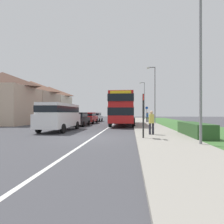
% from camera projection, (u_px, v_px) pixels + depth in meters
% --- Properties ---
extents(ground_plane, '(120.00, 120.00, 0.00)m').
position_uv_depth(ground_plane, '(93.00, 138.00, 10.80)').
color(ground_plane, '#424247').
extents(lane_marking_centre, '(0.14, 60.00, 0.01)m').
position_uv_depth(lane_marking_centre, '(109.00, 127.00, 18.75)').
color(lane_marking_centre, silver).
rests_on(lane_marking_centre, ground_plane).
extents(pavement_near_side, '(3.20, 68.00, 0.12)m').
position_uv_depth(pavement_near_side, '(152.00, 129.00, 16.32)').
color(pavement_near_side, gray).
rests_on(pavement_near_side, ground_plane).
extents(grass_verge_seaward, '(6.00, 68.00, 0.08)m').
position_uv_depth(grass_verge_seaward, '(201.00, 129.00, 15.86)').
color(grass_verge_seaward, '#3D6B33').
rests_on(grass_verge_seaward, ground_plane).
extents(roadside_hedge, '(1.10, 3.99, 0.90)m').
position_uv_depth(roadside_hedge, '(195.00, 130.00, 11.19)').
color(roadside_hedge, '#2D5128').
rests_on(roadside_hedge, ground_plane).
extents(double_decker_bus, '(2.80, 9.58, 3.70)m').
position_uv_depth(double_decker_bus, '(123.00, 108.00, 21.69)').
color(double_decker_bus, red).
rests_on(double_decker_bus, ground_plane).
extents(parked_van_white, '(2.11, 5.57, 2.29)m').
position_uv_depth(parked_van_white, '(60.00, 115.00, 15.06)').
color(parked_van_white, silver).
rests_on(parked_van_white, ground_plane).
extents(parked_car_black, '(2.00, 4.05, 1.56)m').
position_uv_depth(parked_car_black, '(78.00, 118.00, 20.49)').
color(parked_car_black, black).
rests_on(parked_car_black, ground_plane).
extents(parked_car_red, '(1.93, 4.43, 1.56)m').
position_uv_depth(parked_car_red, '(89.00, 117.00, 25.29)').
color(parked_car_red, '#B21E1E').
rests_on(parked_car_red, ground_plane).
extents(parked_car_silver, '(1.89, 4.26, 1.57)m').
position_uv_depth(parked_car_silver, '(96.00, 116.00, 30.79)').
color(parked_car_silver, '#B7B7BC').
rests_on(parked_car_silver, ground_plane).
extents(pedestrian_at_stop, '(0.34, 0.34, 1.67)m').
position_uv_depth(pedestrian_at_stop, '(151.00, 121.00, 11.63)').
color(pedestrian_at_stop, '#23232D').
rests_on(pedestrian_at_stop, ground_plane).
extents(pedestrian_walking_away, '(0.34, 0.34, 1.67)m').
position_uv_depth(pedestrian_walking_away, '(147.00, 116.00, 26.76)').
color(pedestrian_walking_away, '#23232D').
rests_on(pedestrian_walking_away, ground_plane).
extents(bus_stop_sign, '(0.09, 0.52, 2.60)m').
position_uv_depth(bus_stop_sign, '(143.00, 113.00, 10.04)').
color(bus_stop_sign, black).
rests_on(bus_stop_sign, ground_plane).
extents(cycle_route_sign, '(0.44, 0.08, 2.52)m').
position_uv_depth(cycle_route_sign, '(147.00, 113.00, 28.55)').
color(cycle_route_sign, slate).
rests_on(cycle_route_sign, ground_plane).
extents(street_lamp_near, '(1.14, 0.20, 7.39)m').
position_uv_depth(street_lamp_near, '(198.00, 53.00, 8.13)').
color(street_lamp_near, slate).
rests_on(street_lamp_near, ground_plane).
extents(street_lamp_mid, '(1.14, 0.20, 7.64)m').
position_uv_depth(street_lamp_mid, '(154.00, 91.00, 23.80)').
color(street_lamp_mid, slate).
rests_on(street_lamp_mid, ground_plane).
extents(street_lamp_far, '(1.14, 0.20, 8.24)m').
position_uv_depth(street_lamp_far, '(144.00, 98.00, 39.59)').
color(street_lamp_far, slate).
rests_on(street_lamp_far, ground_plane).
extents(house_terrace_far_side, '(7.53, 19.43, 6.78)m').
position_uv_depth(house_terrace_far_side, '(31.00, 101.00, 29.52)').
color(house_terrace_far_side, '#C1A88E').
rests_on(house_terrace_far_side, ground_plane).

